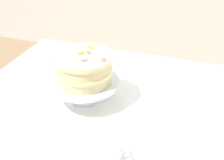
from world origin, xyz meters
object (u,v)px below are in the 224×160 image
Objects in this scene: dining_table at (128,129)px; layer_cake at (83,68)px; cake_stand at (84,84)px; teacup at (112,152)px.

dining_table is 5.90× the size of layer_cake.
teacup is at bearing -51.51° from cake_stand.
cake_stand reaches higher than teacup.
cake_stand is 0.35m from teacup.
layer_cake reaches higher than teacup.
layer_cake reaches higher than cake_stand.
layer_cake is 1.81× the size of teacup.
cake_stand is (-0.20, 0.01, 0.17)m from dining_table.
layer_cake is at bearing 128.48° from teacup.
dining_table is at bearing -4.13° from layer_cake.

